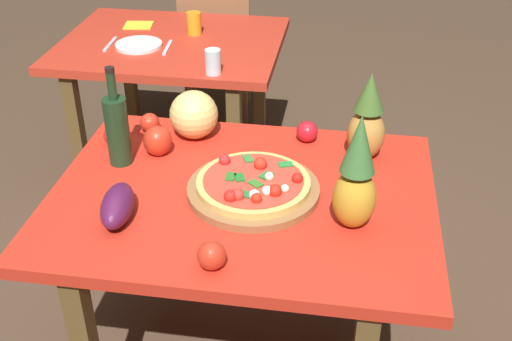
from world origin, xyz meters
TOP-DOWN VIEW (x-y plane):
  - display_table at (0.00, 0.00)m, footprint 1.17×0.89m
  - background_table at (-0.57, 1.24)m, footprint 1.05×0.85m
  - dining_chair at (-0.49, 1.89)m, footprint 0.44×0.44m
  - pizza_board at (0.03, 0.00)m, footprint 0.40×0.40m
  - pizza at (0.04, -0.00)m, footprint 0.35×0.35m
  - wine_bottle at (-0.43, 0.12)m, footprint 0.08×0.08m
  - pineapple_left at (0.34, -0.11)m, footprint 0.12×0.12m
  - pineapple_right at (0.37, 0.27)m, footprint 0.12×0.12m
  - melon at (-0.23, 0.33)m, footprint 0.17×0.17m
  - bell_pepper at (-0.32, 0.19)m, footprint 0.10×0.10m
  - eggplant at (-0.33, -0.19)m, footprint 0.12×0.21m
  - tomato_beside_pepper at (0.17, 0.35)m, footprint 0.07×0.07m
  - tomato_near_board at (-0.39, 0.33)m, footprint 0.07×0.07m
  - tomato_at_corner at (-0.02, -0.35)m, footprint 0.08×0.08m
  - tomato_by_bottle at (-0.49, 0.22)m, footprint 0.07×0.07m
  - drinking_glass_juice at (-0.48, 1.34)m, footprint 0.07×0.07m
  - drinking_glass_water at (-0.28, 0.88)m, footprint 0.07×0.07m
  - dinner_plate at (-0.69, 1.13)m, footprint 0.22×0.22m
  - fork_utensil at (-0.83, 1.13)m, footprint 0.02×0.18m
  - knife_utensil at (-0.55, 1.13)m, footprint 0.03×0.18m
  - napkin_folded at (-0.79, 1.41)m, footprint 0.15×0.14m

SIDE VIEW (x-z plane):
  - dining_chair at x=-0.49m, z-range 0.06..0.91m
  - background_table at x=-0.57m, z-range 0.27..1.02m
  - display_table at x=0.00m, z-range 0.28..1.03m
  - napkin_folded at x=-0.79m, z-range 0.75..0.75m
  - fork_utensil at x=-0.83m, z-range 0.75..0.75m
  - knife_utensil at x=-0.55m, z-range 0.75..0.75m
  - dinner_plate at x=-0.69m, z-range 0.75..0.76m
  - pizza_board at x=0.03m, z-range 0.75..0.77m
  - tomato_near_board at x=-0.39m, z-range 0.75..0.82m
  - tomato_by_bottle at x=-0.49m, z-range 0.75..0.82m
  - tomato_beside_pepper at x=0.17m, z-range 0.75..0.82m
  - tomato_at_corner at x=-0.02m, z-range 0.75..0.82m
  - pizza at x=0.04m, z-range 0.76..0.82m
  - eggplant at x=-0.33m, z-range 0.75..0.84m
  - bell_pepper at x=-0.32m, z-range 0.74..0.85m
  - drinking_glass_water at x=-0.28m, z-range 0.75..0.85m
  - drinking_glass_juice at x=-0.48m, z-range 0.75..0.86m
  - melon at x=-0.23m, z-range 0.75..0.92m
  - wine_bottle at x=-0.43m, z-range 0.70..1.04m
  - pineapple_right at x=0.37m, z-range 0.73..1.03m
  - pineapple_left at x=0.34m, z-range 0.73..1.08m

